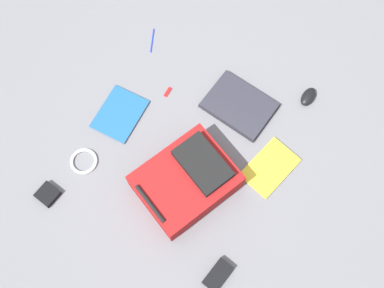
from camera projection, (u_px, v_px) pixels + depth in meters
ground_plane at (191, 145)px, 2.08m from camera, size 3.67×3.67×0.00m
backpack at (187, 180)px, 1.95m from camera, size 0.47×0.51×0.17m
laptop at (239, 105)px, 2.14m from camera, size 0.35×0.29×0.03m
book_blue at (270, 168)px, 2.04m from camera, size 0.23×0.29×0.02m
book_red at (120, 114)px, 2.13m from camera, size 0.20×0.25×0.01m
computer_mouse at (308, 97)px, 2.15m from camera, size 0.07×0.11×0.04m
cable_coil at (84, 161)px, 2.05m from camera, size 0.13×0.13×0.01m
power_brick at (218, 275)px, 1.87m from camera, size 0.10×0.14×0.03m
pen_black at (152, 40)px, 2.28m from camera, size 0.06×0.13×0.01m
earbud_pouch at (48, 194)px, 1.99m from camera, size 0.10×0.10×0.03m
usb_stick at (168, 92)px, 2.17m from camera, size 0.02×0.06×0.01m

